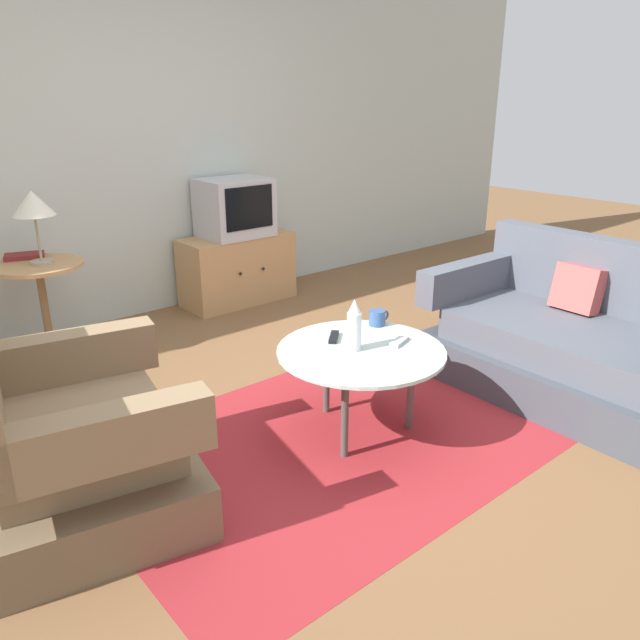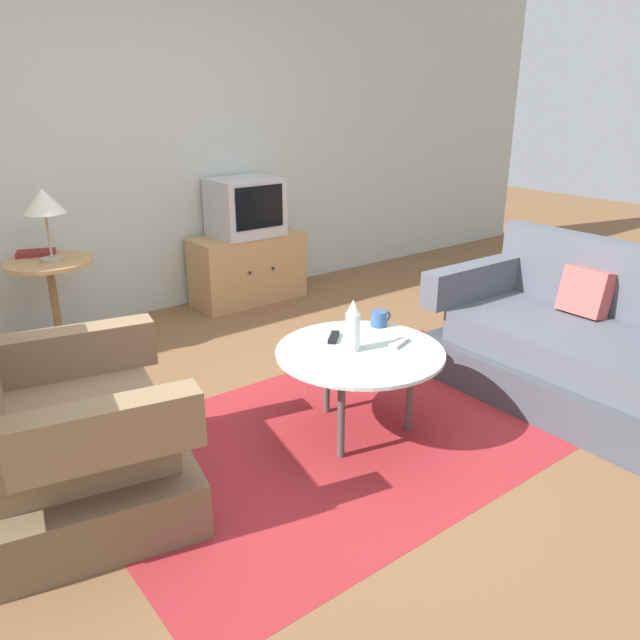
{
  "view_description": "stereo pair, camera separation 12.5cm",
  "coord_description": "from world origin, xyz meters",
  "px_view_note": "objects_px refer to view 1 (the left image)",
  "views": [
    {
      "loc": [
        -1.93,
        -2.06,
        1.65
      ],
      "look_at": [
        -0.01,
        0.2,
        0.55
      ],
      "focal_mm": 34.73,
      "sensor_mm": 36.0,
      "label": 1
    },
    {
      "loc": [
        -1.83,
        -2.14,
        1.65
      ],
      "look_at": [
        -0.01,
        0.2,
        0.55
      ],
      "focal_mm": 34.73,
      "sensor_mm": 36.0,
      "label": 2
    }
  ],
  "objects_px": {
    "table_lamp": "(33,205)",
    "tv_remote_silver": "(399,341)",
    "side_table": "(42,290)",
    "tv_remote_dark": "(334,337)",
    "television": "(234,208)",
    "mug": "(378,318)",
    "coffee_table": "(361,356)",
    "tv_stand": "(237,269)",
    "book": "(24,256)",
    "couch": "(572,343)",
    "vase": "(354,326)",
    "armchair": "(69,444)"
  },
  "relations": [
    {
      "from": "tv_remote_silver",
      "to": "couch",
      "type": "bearing_deg",
      "value": -38.57
    },
    {
      "from": "tv_stand",
      "to": "television",
      "type": "xyz_separation_m",
      "value": [
        -0.0,
        0.0,
        0.5
      ]
    },
    {
      "from": "table_lamp",
      "to": "mug",
      "type": "xyz_separation_m",
      "value": [
        1.17,
        -1.8,
        -0.5
      ]
    },
    {
      "from": "vase",
      "to": "mug",
      "type": "relative_size",
      "value": 1.98
    },
    {
      "from": "tv_stand",
      "to": "table_lamp",
      "type": "relative_size",
      "value": 1.99
    },
    {
      "from": "tv_stand",
      "to": "vase",
      "type": "relative_size",
      "value": 3.48
    },
    {
      "from": "tv_remote_dark",
      "to": "table_lamp",
      "type": "bearing_deg",
      "value": -107.15
    },
    {
      "from": "armchair",
      "to": "side_table",
      "type": "relative_size",
      "value": 1.73
    },
    {
      "from": "couch",
      "to": "mug",
      "type": "xyz_separation_m",
      "value": [
        -0.96,
        0.63,
        0.21
      ]
    },
    {
      "from": "television",
      "to": "tv_remote_silver",
      "type": "distance_m",
      "value": 2.31
    },
    {
      "from": "table_lamp",
      "to": "tv_remote_dark",
      "type": "relative_size",
      "value": 3.41
    },
    {
      "from": "coffee_table",
      "to": "table_lamp",
      "type": "distance_m",
      "value": 2.25
    },
    {
      "from": "mug",
      "to": "couch",
      "type": "bearing_deg",
      "value": -33.26
    },
    {
      "from": "coffee_table",
      "to": "vase",
      "type": "xyz_separation_m",
      "value": [
        -0.03,
        0.02,
        0.16
      ]
    },
    {
      "from": "side_table",
      "to": "vase",
      "type": "bearing_deg",
      "value": -66.73
    },
    {
      "from": "side_table",
      "to": "vase",
      "type": "xyz_separation_m",
      "value": [
        0.86,
        -2.0,
        0.12
      ]
    },
    {
      "from": "side_table",
      "to": "mug",
      "type": "distance_m",
      "value": 2.18
    },
    {
      "from": "armchair",
      "to": "side_table",
      "type": "distance_m",
      "value": 1.8
    },
    {
      "from": "armchair",
      "to": "vase",
      "type": "bearing_deg",
      "value": 90.1
    },
    {
      "from": "coffee_table",
      "to": "book",
      "type": "distance_m",
      "value": 2.4
    },
    {
      "from": "armchair",
      "to": "vase",
      "type": "relative_size",
      "value": 4.18
    },
    {
      "from": "table_lamp",
      "to": "book",
      "type": "bearing_deg",
      "value": 101.18
    },
    {
      "from": "coffee_table",
      "to": "tv_stand",
      "type": "distance_m",
      "value": 2.28
    },
    {
      "from": "vase",
      "to": "book",
      "type": "height_order",
      "value": "vase"
    },
    {
      "from": "couch",
      "to": "mug",
      "type": "distance_m",
      "value": 1.17
    },
    {
      "from": "television",
      "to": "mug",
      "type": "distance_m",
      "value": 2.04
    },
    {
      "from": "armchair",
      "to": "mug",
      "type": "height_order",
      "value": "armchair"
    },
    {
      "from": "table_lamp",
      "to": "tv_remote_silver",
      "type": "xyz_separation_m",
      "value": [
        1.07,
        -2.06,
        -0.53
      ]
    },
    {
      "from": "television",
      "to": "mug",
      "type": "relative_size",
      "value": 4.01
    },
    {
      "from": "coffee_table",
      "to": "tv_remote_dark",
      "type": "relative_size",
      "value": 6.22
    },
    {
      "from": "side_table",
      "to": "mug",
      "type": "height_order",
      "value": "side_table"
    },
    {
      "from": "armchair",
      "to": "couch",
      "type": "distance_m",
      "value": 2.71
    },
    {
      "from": "tv_remote_silver",
      "to": "table_lamp",
      "type": "bearing_deg",
      "value": 98.19
    },
    {
      "from": "vase",
      "to": "tv_remote_silver",
      "type": "xyz_separation_m",
      "value": [
        0.23,
        -0.09,
        -0.12
      ]
    },
    {
      "from": "armchair",
      "to": "tv_stand",
      "type": "bearing_deg",
      "value": 144.32
    },
    {
      "from": "armchair",
      "to": "coffee_table",
      "type": "distance_m",
      "value": 1.38
    },
    {
      "from": "television",
      "to": "mug",
      "type": "height_order",
      "value": "television"
    },
    {
      "from": "tv_remote_dark",
      "to": "book",
      "type": "relative_size",
      "value": 0.5
    },
    {
      "from": "mug",
      "to": "tv_stand",
      "type": "bearing_deg",
      "value": 79.13
    },
    {
      "from": "coffee_table",
      "to": "table_lamp",
      "type": "xyz_separation_m",
      "value": [
        -0.87,
        1.99,
        0.58
      ]
    },
    {
      "from": "side_table",
      "to": "tv_remote_dark",
      "type": "height_order",
      "value": "side_table"
    },
    {
      "from": "couch",
      "to": "coffee_table",
      "type": "height_order",
      "value": "couch"
    },
    {
      "from": "table_lamp",
      "to": "tv_stand",
      "type": "bearing_deg",
      "value": 6.52
    },
    {
      "from": "couch",
      "to": "television",
      "type": "height_order",
      "value": "television"
    },
    {
      "from": "couch",
      "to": "side_table",
      "type": "relative_size",
      "value": 2.46
    },
    {
      "from": "table_lamp",
      "to": "tv_remote_dark",
      "type": "height_order",
      "value": "table_lamp"
    },
    {
      "from": "table_lamp",
      "to": "vase",
      "type": "relative_size",
      "value": 1.75
    },
    {
      "from": "book",
      "to": "tv_remote_silver",
      "type": "bearing_deg",
      "value": -44.95
    },
    {
      "from": "vase",
      "to": "tv_remote_dark",
      "type": "bearing_deg",
      "value": 83.8
    },
    {
      "from": "coffee_table",
      "to": "vase",
      "type": "bearing_deg",
      "value": 144.53
    }
  ]
}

